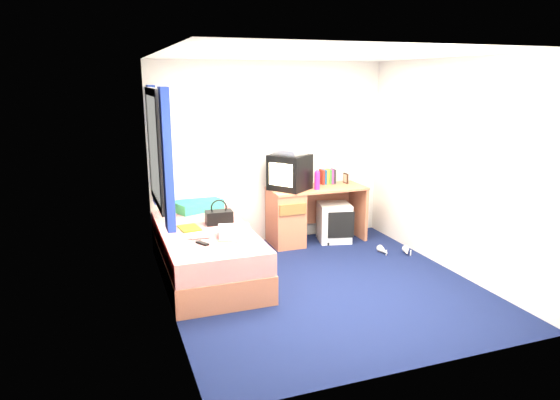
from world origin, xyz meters
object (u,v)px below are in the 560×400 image
object	(u,v)px
bed	(207,253)
towel	(234,232)
remote_control	(202,243)
white_heels	(395,251)
pillow	(197,205)
desk	(297,214)
vcr	(290,152)
colour_swatch_fan	(228,241)
water_bottle	(200,236)
aerosol_can	(305,182)
picture_frame	(346,178)
crt_tv	(290,172)
pink_water_bottle	(317,181)
magazine	(189,228)
handbag	(219,217)
storage_cube	(334,222)

from	to	relation	value
bed	towel	size ratio (longest dim) A/B	6.15
remote_control	white_heels	world-z (taller)	remote_control
pillow	desk	bearing A→B (deg)	-6.12
desk	vcr	distance (m)	0.85
colour_swatch_fan	remote_control	bearing A→B (deg)	-179.32
towel	water_bottle	xyz separation A→B (m)	(-0.36, 0.04, -0.02)
aerosol_can	towel	xyz separation A→B (m)	(-1.25, -1.06, -0.24)
picture_frame	crt_tv	bearing A→B (deg)	-174.50
towel	aerosol_can	bearing A→B (deg)	40.31
remote_control	white_heels	distance (m)	2.60
aerosol_can	white_heels	world-z (taller)	aerosol_can
pink_water_bottle	colour_swatch_fan	world-z (taller)	pink_water_bottle
colour_swatch_fan	bed	bearing A→B (deg)	105.73
desk	aerosol_can	xyz separation A→B (m)	(0.10, -0.01, 0.43)
crt_tv	vcr	xyz separation A→B (m)	(0.00, 0.00, 0.27)
towel	white_heels	xyz separation A→B (m)	(2.15, 0.22, -0.55)
crt_tv	magazine	world-z (taller)	crt_tv
bed	colour_swatch_fan	world-z (taller)	colour_swatch_fan
desk	colour_swatch_fan	bearing A→B (deg)	-136.03
desk	water_bottle	bearing A→B (deg)	-145.62
handbag	remote_control	bearing A→B (deg)	-114.07
bed	remote_control	world-z (taller)	remote_control
storage_cube	white_heels	world-z (taller)	storage_cube
crt_tv	remote_control	bearing A→B (deg)	-86.24
crt_tv	magazine	distance (m)	1.63
remote_control	magazine	bearing A→B (deg)	64.32
water_bottle	picture_frame	bearing A→B (deg)	26.60
pillow	crt_tv	bearing A→B (deg)	-6.65
bed	desk	size ratio (longest dim) A/B	1.54
pink_water_bottle	magazine	bearing A→B (deg)	-164.26
storage_cube	colour_swatch_fan	distance (m)	2.11
bed	pillow	world-z (taller)	pillow
storage_cube	white_heels	distance (m)	0.94
pink_water_bottle	aerosol_can	world-z (taller)	pink_water_bottle
remote_control	water_bottle	bearing A→B (deg)	56.80
storage_cube	towel	bearing A→B (deg)	-136.35
magazine	water_bottle	size ratio (longest dim) A/B	1.40
handbag	remote_control	world-z (taller)	handbag
pink_water_bottle	white_heels	world-z (taller)	pink_water_bottle
picture_frame	aerosol_can	xyz separation A→B (m)	(-0.67, -0.12, 0.02)
pillow	white_heels	distance (m)	2.58
handbag	pillow	bearing A→B (deg)	102.19
water_bottle	handbag	bearing A→B (deg)	56.56
picture_frame	remote_control	distance (m)	2.66
storage_cube	handbag	world-z (taller)	handbag
vcr	towel	world-z (taller)	vcr
pillow	remote_control	bearing A→B (deg)	-98.75
water_bottle	white_heels	xyz separation A→B (m)	(2.51, 0.18, -0.54)
remote_control	aerosol_can	bearing A→B (deg)	7.83
bed	storage_cube	world-z (taller)	bed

